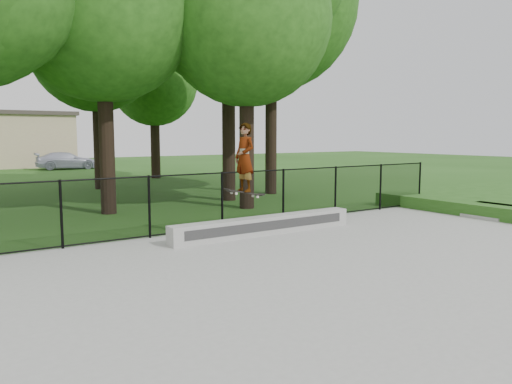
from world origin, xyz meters
The scene contains 8 objects.
ground centered at (0.00, 0.00, 0.00)m, with size 100.00×100.00×0.00m, color #245016.
concrete_slab centered at (0.00, 0.00, 0.03)m, with size 14.00×12.00×0.06m, color gray.
grind_ledge centered at (0.53, 4.70, 0.28)m, with size 5.13×0.40×0.45m, color #B0B0AB.
car_c centered at (2.60, 32.72, 0.63)m, with size 1.75×3.96×1.25m, color #A8AABE.
skater_airborne centered at (-0.16, 4.58, 1.95)m, with size 0.83×0.63×1.77m.
chainlink_fence centered at (0.00, 5.90, 0.81)m, with size 16.06×0.06×1.50m.
concrete_steps centered at (7.59, 3.00, 0.17)m, with size 1.07×1.20×0.45m.
tree_row centered at (1.03, 12.70, 6.82)m, with size 20.68×18.29×11.39m.
Camera 1 is at (-6.50, -5.19, 2.51)m, focal length 35.00 mm.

